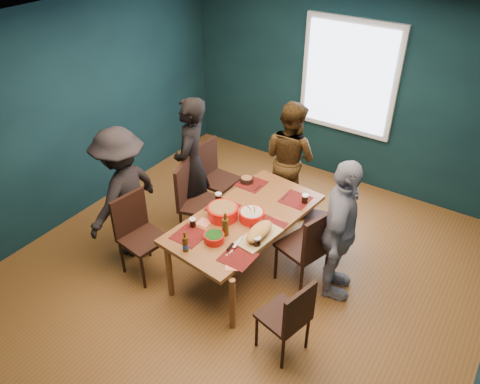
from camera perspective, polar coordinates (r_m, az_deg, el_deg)
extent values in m
cube|color=brown|center=(5.52, 1.00, -9.28)|extent=(5.00, 5.00, 0.01)
cube|color=beige|center=(4.17, 1.38, 19.02)|extent=(5.00, 5.00, 0.01)
cube|color=#103136|center=(6.25, -18.76, 9.28)|extent=(0.01, 5.00, 2.70)
cube|color=#103136|center=(6.73, 13.01, 11.95)|extent=(5.00, 0.01, 2.70)
cube|color=#103136|center=(3.36, -23.58, -15.91)|extent=(5.00, 0.01, 2.70)
cube|color=silver|center=(6.64, 13.13, 13.47)|extent=(1.35, 0.06, 1.55)
cube|color=brown|center=(5.13, 0.65, -3.24)|extent=(1.11, 1.92, 0.05)
cylinder|color=brown|center=(5.05, -8.60, -9.63)|extent=(0.06, 0.06, 0.65)
cylinder|color=brown|center=(4.68, -0.94, -13.51)|extent=(0.06, 0.06, 0.65)
cylinder|color=brown|center=(6.09, 1.80, -0.61)|extent=(0.06, 0.06, 0.65)
cylinder|color=brown|center=(5.78, 8.57, -3.10)|extent=(0.06, 0.06, 0.65)
cube|color=black|center=(6.14, -2.62, 1.40)|extent=(0.45, 0.45, 0.04)
cube|color=black|center=(6.11, -4.20, 4.06)|extent=(0.05, 0.45, 0.49)
cylinder|color=black|center=(6.25, -5.00, -0.77)|extent=(0.03, 0.03, 0.46)
cylinder|color=black|center=(6.06, -2.19, -1.93)|extent=(0.03, 0.03, 0.46)
cylinder|color=black|center=(6.50, -2.90, 0.80)|extent=(0.03, 0.03, 0.46)
cylinder|color=black|center=(6.31, -0.14, -0.27)|extent=(0.03, 0.03, 0.46)
cube|color=black|center=(5.66, -4.70, -1.48)|extent=(0.59, 0.59, 0.04)
cube|color=black|center=(5.58, -6.88, 1.19)|extent=(0.19, 0.46, 0.51)
cylinder|color=black|center=(5.73, -7.14, -4.42)|extent=(0.04, 0.04, 0.48)
cylinder|color=black|center=(5.62, -3.31, -5.12)|extent=(0.04, 0.04, 0.48)
cylinder|color=black|center=(6.03, -5.75, -2.16)|extent=(0.04, 0.04, 0.48)
cylinder|color=black|center=(5.92, -2.10, -2.77)|extent=(0.04, 0.04, 0.48)
cube|color=black|center=(5.28, -11.70, -5.68)|extent=(0.50, 0.50, 0.04)
cube|color=black|center=(5.25, -13.36, -2.53)|extent=(0.10, 0.44, 0.48)
cylinder|color=black|center=(5.48, -14.17, -7.69)|extent=(0.03, 0.03, 0.45)
cylinder|color=black|center=(5.24, -11.73, -9.60)|extent=(0.03, 0.03, 0.45)
cylinder|color=black|center=(5.63, -11.10, -5.89)|extent=(0.03, 0.03, 0.45)
cylinder|color=black|center=(5.40, -8.59, -7.64)|extent=(0.03, 0.03, 0.45)
cube|color=black|center=(5.48, 10.12, -3.80)|extent=(0.53, 0.53, 0.04)
cube|color=black|center=(5.31, 12.48, -2.00)|extent=(0.14, 0.43, 0.48)
cylinder|color=black|center=(5.51, 7.57, -6.55)|extent=(0.03, 0.03, 0.45)
cylinder|color=black|center=(5.47, 11.40, -7.35)|extent=(0.03, 0.03, 0.45)
cylinder|color=black|center=(5.79, 8.45, -4.28)|extent=(0.03, 0.03, 0.45)
cylinder|color=black|center=(5.76, 12.08, -5.02)|extent=(0.03, 0.03, 0.45)
cube|color=black|center=(5.09, 7.64, -6.61)|extent=(0.57, 0.57, 0.04)
cube|color=black|center=(4.82, 9.63, -5.35)|extent=(0.17, 0.45, 0.50)
cylinder|color=black|center=(5.25, 4.40, -8.57)|extent=(0.03, 0.03, 0.47)
cylinder|color=black|center=(5.06, 7.47, -10.82)|extent=(0.03, 0.03, 0.47)
cylinder|color=black|center=(5.47, 7.39, -6.77)|extent=(0.03, 0.03, 0.47)
cylinder|color=black|center=(5.28, 10.45, -8.84)|extent=(0.03, 0.03, 0.47)
cube|color=black|center=(4.46, 5.27, -14.85)|extent=(0.48, 0.48, 0.04)
cube|color=black|center=(4.21, 7.26, -14.03)|extent=(0.13, 0.39, 0.43)
cylinder|color=black|center=(4.62, 2.04, -16.60)|extent=(0.03, 0.03, 0.40)
cylinder|color=black|center=(4.48, 5.22, -19.01)|extent=(0.03, 0.03, 0.40)
cylinder|color=black|center=(4.79, 5.04, -14.44)|extent=(0.03, 0.03, 0.40)
cylinder|color=black|center=(4.65, 8.20, -16.65)|extent=(0.03, 0.03, 0.40)
imported|color=black|center=(5.77, -5.95, 3.40)|extent=(0.62, 0.74, 1.72)
imported|color=black|center=(6.07, 6.09, 4.12)|extent=(0.87, 0.74, 1.55)
imported|color=white|center=(4.84, 12.04, -4.75)|extent=(0.65, 1.02, 1.62)
imported|color=black|center=(5.45, -14.05, -0.20)|extent=(0.69, 1.09, 1.61)
cylinder|color=red|center=(5.07, -2.11, -2.49)|extent=(0.33, 0.33, 0.13)
cylinder|color=#5D8932|center=(5.04, -2.13, -1.93)|extent=(0.29, 0.29, 0.02)
cylinder|color=red|center=(5.04, 1.42, -2.91)|extent=(0.27, 0.27, 0.11)
cylinder|color=beige|center=(5.01, 1.43, -2.46)|extent=(0.24, 0.24, 0.02)
cylinder|color=tan|center=(4.97, 1.78, -2.21)|extent=(0.08, 0.15, 0.22)
cylinder|color=tan|center=(5.00, 1.17, -1.98)|extent=(0.07, 0.15, 0.22)
cylinder|color=red|center=(4.77, -3.16, -5.60)|extent=(0.21, 0.21, 0.09)
cylinder|color=#154B12|center=(4.75, -3.18, -5.23)|extent=(0.18, 0.18, 0.02)
cube|color=tan|center=(4.83, 2.36, -5.48)|extent=(0.32, 0.54, 0.02)
ellipsoid|color=#C77F47|center=(4.79, 2.38, -4.83)|extent=(0.24, 0.43, 0.12)
cube|color=#AFAEB5|center=(4.74, -0.21, -6.09)|extent=(0.05, 0.21, 0.00)
cylinder|color=black|center=(4.68, -1.25, -6.67)|extent=(0.04, 0.11, 0.02)
sphere|color=#165D15|center=(4.71, 1.66, -5.48)|extent=(0.04, 0.04, 0.04)
sphere|color=#165D15|center=(4.78, 2.38, -4.77)|extent=(0.04, 0.04, 0.04)
sphere|color=#165D15|center=(4.86, 3.08, -4.08)|extent=(0.04, 0.04, 0.04)
cylinder|color=black|center=(5.68, 0.82, 1.49)|extent=(0.16, 0.16, 0.06)
cylinder|color=#5D8932|center=(5.66, 0.82, 1.72)|extent=(0.13, 0.13, 0.02)
cylinder|color=#472B0C|center=(4.66, -6.67, -6.31)|extent=(0.06, 0.06, 0.17)
cylinder|color=#472B0C|center=(4.58, -6.77, -5.19)|extent=(0.02, 0.02, 0.07)
cylinder|color=#184BAA|center=(4.67, -6.65, -6.57)|extent=(0.06, 0.06, 0.04)
cylinder|color=#472B0C|center=(4.81, -1.80, -4.30)|extent=(0.07, 0.07, 0.20)
cylinder|color=#472B0C|center=(4.73, -1.83, -2.99)|extent=(0.03, 0.03, 0.08)
cylinder|color=black|center=(4.98, -5.78, -3.75)|extent=(0.07, 0.07, 0.10)
cylinder|color=silver|center=(4.95, -5.80, -3.35)|extent=(0.07, 0.07, 0.01)
cylinder|color=black|center=(4.70, 2.08, -6.10)|extent=(0.08, 0.08, 0.11)
cylinder|color=silver|center=(4.67, 2.10, -5.63)|extent=(0.08, 0.08, 0.02)
cylinder|color=black|center=(5.36, 7.93, -0.83)|extent=(0.07, 0.07, 0.10)
cylinder|color=silver|center=(5.33, 7.97, -0.43)|extent=(0.08, 0.08, 0.02)
cylinder|color=black|center=(5.33, -2.64, -0.68)|extent=(0.07, 0.07, 0.11)
cylinder|color=silver|center=(5.30, -2.65, -0.26)|extent=(0.08, 0.08, 0.02)
cube|color=#F48166|center=(5.05, 4.35, -3.71)|extent=(0.14, 0.14, 0.00)
cube|color=#F48166|center=(5.05, -4.41, -3.70)|extent=(0.15, 0.15, 0.00)
cube|color=#F48166|center=(4.52, -0.78, -8.88)|extent=(0.22, 0.22, 0.00)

